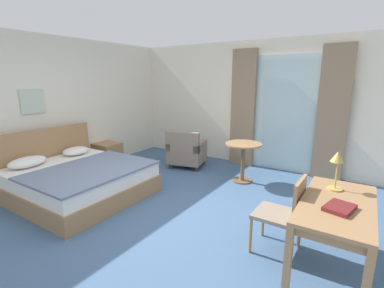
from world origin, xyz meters
name	(u,v)px	position (x,y,z in m)	size (l,w,h in m)	color
ground	(159,215)	(0.00, 0.00, -0.05)	(5.85, 6.42, 0.10)	#426084
wall_back	(244,104)	(0.00, 2.95, 1.32)	(5.45, 0.12, 2.64)	silver
wall_left	(46,109)	(-2.66, 0.00, 1.32)	(0.12, 6.02, 2.64)	silver
balcony_glass_door	(285,115)	(0.92, 2.87, 1.16)	(1.29, 0.02, 2.32)	silver
curtain_panel_left	(243,109)	(0.06, 2.77, 1.23)	(0.52, 0.10, 2.46)	#897056
curtain_panel_right	(332,115)	(1.79, 2.77, 1.23)	(0.52, 0.10, 2.46)	#897056
bed	(77,179)	(-1.50, -0.26, 0.28)	(1.98, 1.84, 1.01)	#9E754C
nightstand	(108,154)	(-2.35, 1.07, 0.25)	(0.52, 0.47, 0.51)	#9E754C
writing_desk	(337,211)	(2.22, -0.01, 0.65)	(0.64, 1.29, 0.74)	#9E754C
desk_chair	(285,211)	(1.74, 0.02, 0.49)	(0.47, 0.44, 0.88)	gray
desk_lamp	(337,163)	(2.14, 0.32, 1.03)	(0.16, 0.16, 0.41)	tan
closed_book	(340,208)	(2.24, -0.17, 0.76)	(0.21, 0.28, 0.04)	maroon
armchair_by_window	(186,152)	(-0.85, 1.94, 0.33)	(0.86, 0.84, 0.81)	gray
round_cafe_table	(243,153)	(0.51, 1.80, 0.54)	(0.65, 0.65, 0.73)	#9E754C
framed_picture	(33,101)	(-2.58, -0.26, 1.48)	(0.03, 0.42, 0.42)	#B7C6B2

